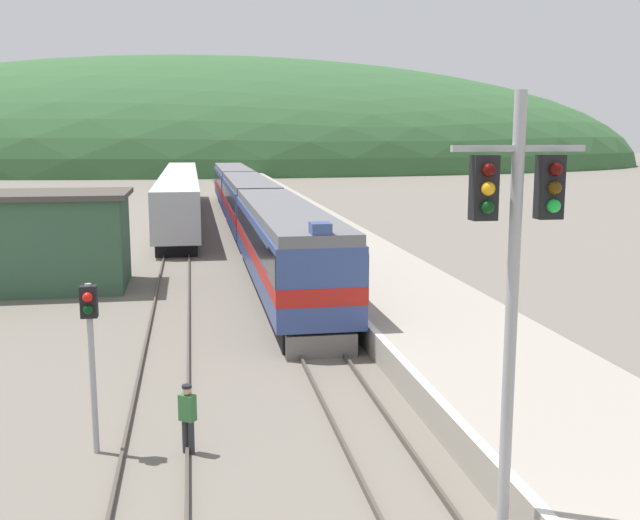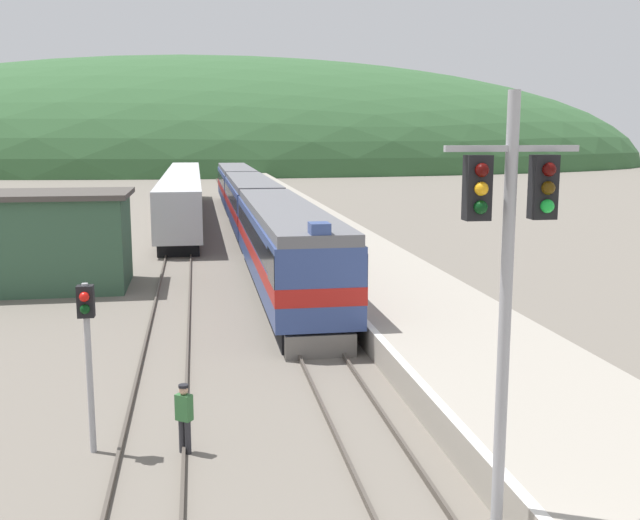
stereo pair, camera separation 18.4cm
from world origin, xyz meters
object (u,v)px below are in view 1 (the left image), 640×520
object	(u,v)px
carriage_second	(249,204)
siding_train	(180,194)
express_train_lead_car	(284,246)
signal_post_siding	(90,333)
signal_mast_main	(514,261)
carriage_third	(233,185)
track_worker	(188,415)

from	to	relation	value
carriage_second	siding_train	xyz separation A→B (m)	(-4.98, 11.74, -0.17)
carriage_second	siding_train	bearing A→B (deg)	113.01
express_train_lead_car	siding_train	size ratio (longest dim) A/B	0.46
carriage_second	signal_post_siding	xyz separation A→B (m)	(-6.30, -36.95, 0.63)
siding_train	signal_mast_main	size ratio (longest dim) A/B	5.68
express_train_lead_car	carriage_third	bearing A→B (deg)	90.00
express_train_lead_car	carriage_third	distance (m)	40.87
carriage_third	carriage_second	bearing A→B (deg)	-90.00
carriage_second	signal_post_siding	bearing A→B (deg)	-99.67
carriage_second	signal_mast_main	xyz separation A→B (m)	(1.06, -42.47, 2.96)
carriage_second	signal_mast_main	size ratio (longest dim) A/B	2.45
express_train_lead_car	carriage_third	xyz separation A→B (m)	(0.00, 40.87, -0.01)
express_train_lead_car	signal_mast_main	distance (m)	21.85
track_worker	carriage_second	bearing A→B (deg)	83.53
carriage_third	siding_train	distance (m)	9.67
siding_train	signal_mast_main	distance (m)	54.64
express_train_lead_car	track_worker	bearing A→B (deg)	-104.41
siding_train	track_worker	xyz separation A→B (m)	(0.75, -49.06, -1.10)
carriage_second	track_worker	bearing A→B (deg)	-96.47
express_train_lead_car	siding_train	distance (m)	32.96
carriage_second	siding_train	distance (m)	12.75
siding_train	signal_mast_main	bearing A→B (deg)	-83.64
express_train_lead_car	signal_mast_main	world-z (taller)	signal_mast_main
carriage_second	carriage_third	distance (m)	20.02
carriage_third	siding_train	size ratio (longest dim) A/B	0.43
carriage_third	signal_post_siding	bearing A→B (deg)	-96.31
siding_train	express_train_lead_car	bearing A→B (deg)	-81.30
carriage_second	carriage_third	xyz separation A→B (m)	(0.00, 20.02, 0.00)
carriage_third	signal_mast_main	xyz separation A→B (m)	(1.06, -62.49, 2.96)
carriage_third	signal_post_siding	world-z (taller)	carriage_third
express_train_lead_car	track_worker	world-z (taller)	express_train_lead_car
express_train_lead_car	signal_post_siding	size ratio (longest dim) A/B	5.19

